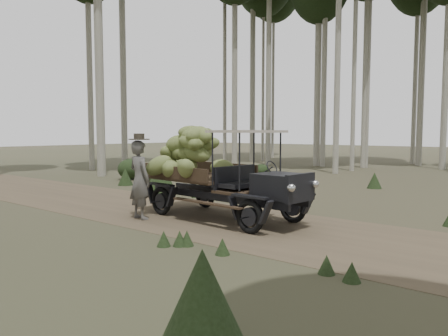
{
  "coord_description": "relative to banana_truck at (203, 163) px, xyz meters",
  "views": [
    {
      "loc": [
        5.24,
        -8.16,
        2.17
      ],
      "look_at": [
        -1.51,
        0.2,
        1.27
      ],
      "focal_mm": 35.0,
      "sensor_mm": 36.0,
      "label": 1
    }
  ],
  "objects": [
    {
      "name": "ground",
      "position": [
        2.21,
        -0.2,
        -1.38
      ],
      "size": [
        120.0,
        120.0,
        0.0
      ],
      "primitive_type": "plane",
      "color": "#473D2B",
      "rests_on": "ground"
    },
    {
      "name": "dirt_track",
      "position": [
        2.21,
        -0.2,
        -1.37
      ],
      "size": [
        70.0,
        4.0,
        0.01
      ],
      "primitive_type": "cube",
      "color": "brown",
      "rests_on": "ground"
    },
    {
      "name": "banana_truck",
      "position": [
        0.0,
        0.0,
        0.0
      ],
      "size": [
        4.95,
        2.49,
        2.37
      ],
      "rotation": [
        0.0,
        0.0,
        -0.09
      ],
      "color": "black",
      "rests_on": "ground"
    },
    {
      "name": "farmer",
      "position": [
        -0.91,
        -1.33,
        -0.37
      ],
      "size": [
        0.77,
        0.59,
        2.13
      ],
      "rotation": [
        0.0,
        0.0,
        2.99
      ],
      "color": "#524F4B",
      "rests_on": "ground"
    },
    {
      "name": "undergrowth",
      "position": [
        2.51,
        -2.57,
        -0.86
      ],
      "size": [
        25.23,
        20.79,
        1.36
      ],
      "color": "#233319",
      "rests_on": "ground"
    }
  ]
}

